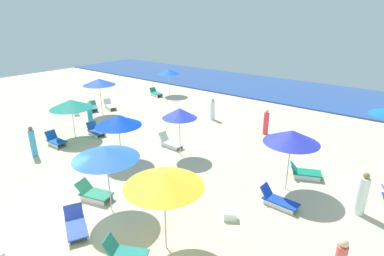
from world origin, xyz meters
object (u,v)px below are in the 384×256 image
lounge_chair_1_0 (56,140)px  umbrella_9 (106,154)px  lounge_chair_1_1 (96,131)px  lounge_chair_2_0 (125,253)px  umbrella_8 (169,72)px  beachgoer_1 (90,115)px  umbrella_4 (118,120)px  umbrella_6 (180,113)px  lounge_chair_0_1 (304,172)px  beachgoer_4 (362,195)px  lounge_chair_0_0 (278,200)px  umbrella_2 (164,180)px  umbrella_1 (71,104)px  lounge_chair_7_1 (93,107)px  lounge_chair_6_0 (170,143)px  beachgoer_3 (213,110)px  cooler_box_1 (76,113)px  beachgoer_2 (266,123)px  cooler_box_0 (230,216)px  lounge_chair_7_0 (110,106)px  umbrella_0 (292,137)px  lounge_chair_9_0 (76,225)px  umbrella_7 (99,82)px  lounge_chair_8_0 (156,93)px  beachgoer_0 (33,142)px  lounge_chair_9_1 (94,193)px

lounge_chair_1_0 → umbrella_9: size_ratio=0.50×
lounge_chair_1_1 → lounge_chair_2_0: bearing=-112.2°
umbrella_8 → beachgoer_1: 9.90m
umbrella_4 → umbrella_6: (2.00, 2.34, 0.19)m
lounge_chair_0_1 → beachgoer_4: (2.59, -1.44, 0.53)m
lounge_chair_0_0 → umbrella_2: 5.32m
umbrella_1 → umbrella_6: 6.99m
lounge_chair_7_1 → beachgoer_1: (3.03, -2.29, 0.56)m
umbrella_8 → beachgoer_1: bearing=-80.1°
lounge_chair_6_0 → beachgoer_3: bearing=11.0°
lounge_chair_1_0 → beachgoer_3: size_ratio=0.83×
lounge_chair_0_1 → lounge_chair_1_1: lounge_chair_1_1 is taller
beachgoer_1 → cooler_box_1: 3.13m
lounge_chair_0_0 → umbrella_8: (-15.35, 10.57, 1.91)m
beachgoer_2 → cooler_box_0: size_ratio=3.34×
beachgoer_2 → cooler_box_1: (-12.79, -5.16, -0.59)m
umbrella_6 → lounge_chair_7_0: 10.61m
umbrella_0 → lounge_chair_0_1: size_ratio=1.75×
lounge_chair_0_0 → beachgoer_1: size_ratio=0.88×
lounge_chair_0_1 → beachgoer_4: beachgoer_4 is taller
umbrella_9 → cooler_box_0: size_ratio=5.46×
beachgoer_4 → cooler_box_0: beachgoer_4 is taller
umbrella_0 → lounge_chair_0_1: bearing=79.2°
lounge_chair_9_0 → beachgoer_2: beachgoer_2 is taller
umbrella_4 → beachgoer_4: size_ratio=1.40×
beachgoer_2 → cooler_box_1: 13.80m
lounge_chair_1_0 → lounge_chair_7_0: bearing=27.2°
lounge_chair_0_1 → beachgoer_3: beachgoer_3 is taller
lounge_chair_2_0 → cooler_box_0: bearing=-49.0°
umbrella_1 → cooler_box_1: bearing=146.8°
umbrella_1 → lounge_chair_7_1: bearing=134.2°
umbrella_4 → umbrella_8: 13.82m
lounge_chair_7_1 → umbrella_7: bearing=-69.1°
umbrella_4 → lounge_chair_7_0: (-7.94, 5.43, -1.90)m
umbrella_0 → lounge_chair_6_0: bearing=177.8°
umbrella_4 → lounge_chair_6_0: bearing=73.2°
lounge_chair_6_0 → lounge_chair_8_0: 11.81m
lounge_chair_0_0 → lounge_chair_9_0: (-4.89, -5.78, -0.01)m
umbrella_1 → lounge_chair_6_0: (5.53, 2.54, -1.86)m
lounge_chair_9_0 → beachgoer_4: beachgoer_4 is taller
lounge_chair_8_0 → cooler_box_0: 18.87m
umbrella_1 → umbrella_0: bearing=10.3°
umbrella_6 → umbrella_7: 9.40m
lounge_chair_1_1 → beachgoer_0: beachgoer_0 is taller
lounge_chair_2_0 → beachgoer_3: beachgoer_3 is taller
lounge_chair_0_1 → umbrella_9: (-4.92, -7.11, 2.13)m
lounge_chair_2_0 → beachgoer_2: size_ratio=0.88×
lounge_chair_7_0 → beachgoer_2: beachgoer_2 is taller
lounge_chair_9_1 → lounge_chair_7_1: bearing=38.6°
lounge_chair_7_1 → beachgoer_3: beachgoer_3 is taller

